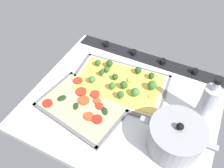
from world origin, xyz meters
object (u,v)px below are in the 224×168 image
Objects in this scene: baking_tray_back at (82,107)px; veggie_pizza_back at (83,105)px; baking_tray_front at (119,85)px; cooking_pot at (175,138)px; broccoli_pizza at (120,82)px; oil_bottle at (207,103)px.

baking_tray_back is 0.86cm from veggie_pizza_back.
baking_tray_front is 34.05cm from cooking_pot.
veggie_pizza_back is (8.57, 16.77, -0.72)cm from broccoli_pizza.
cooking_pot is at bearing 147.83° from broccoli_pizza.
oil_bottle reaches higher than cooking_pot.
broccoli_pizza is at bearing -32.17° from cooking_pot.
veggie_pizza_back is (0.11, -0.37, 0.77)cm from baking_tray_back.
baking_tray_front is at bearing -31.45° from cooking_pot.
broccoli_pizza is at bearing -162.04° from baking_tray_front.
baking_tray_front is at bearing -2.04° from oil_bottle.
baking_tray_front is 1.27× the size of veggie_pizza_back.
baking_tray_front is 1.17× the size of baking_tray_back.
broccoli_pizza is at bearing -117.07° from veggie_pizza_back.
baking_tray_back is at bearing 63.74° from broccoli_pizza.
broccoli_pizza is at bearing -116.26° from baking_tray_back.
veggie_pizza_back is 46.20cm from oil_bottle.
broccoli_pizza reaches higher than veggie_pizza_back.
oil_bottle reaches higher than veggie_pizza_back.
veggie_pizza_back is at bearing -1.46° from cooking_pot.
veggie_pizza_back reaches higher than baking_tray_front.
baking_tray_back is at bearing 20.19° from oil_bottle.
baking_tray_back is 1.66× the size of oil_bottle.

